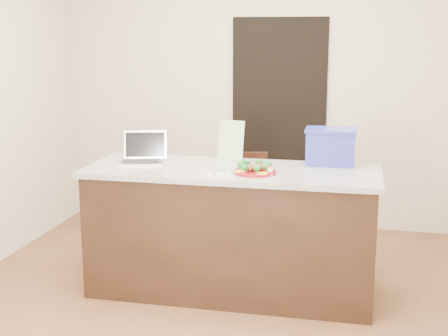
% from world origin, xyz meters
% --- Properties ---
extents(ground, '(4.00, 4.00, 0.00)m').
position_xyz_m(ground, '(0.00, 0.00, 0.00)').
color(ground, brown).
rests_on(ground, ground).
extents(room_shell, '(4.00, 4.00, 4.00)m').
position_xyz_m(room_shell, '(0.00, 0.00, 1.62)').
color(room_shell, white).
rests_on(room_shell, ground).
extents(doorway, '(0.90, 0.02, 2.00)m').
position_xyz_m(doorway, '(0.10, 1.98, 1.00)').
color(doorway, black).
rests_on(doorway, ground).
extents(island, '(2.06, 0.76, 0.92)m').
position_xyz_m(island, '(0.00, 0.25, 0.46)').
color(island, black).
rests_on(island, ground).
extents(plate, '(0.29, 0.29, 0.02)m').
position_xyz_m(plate, '(0.18, 0.13, 0.93)').
color(plate, maroon).
rests_on(plate, island).
extents(meatballs, '(0.12, 0.10, 0.04)m').
position_xyz_m(meatballs, '(0.18, 0.14, 0.96)').
color(meatballs, brown).
rests_on(meatballs, plate).
extents(broccoli, '(0.24, 0.24, 0.04)m').
position_xyz_m(broccoli, '(0.18, 0.13, 0.98)').
color(broccoli, '#155218').
rests_on(broccoli, plate).
extents(pepper_rings, '(0.25, 0.25, 0.01)m').
position_xyz_m(pepper_rings, '(0.18, 0.13, 0.94)').
color(pepper_rings, '#F9FF1A').
rests_on(pepper_rings, plate).
extents(napkin, '(0.13, 0.13, 0.01)m').
position_xyz_m(napkin, '(-0.05, 0.02, 0.92)').
color(napkin, silver).
rests_on(napkin, island).
extents(fork, '(0.05, 0.14, 0.00)m').
position_xyz_m(fork, '(-0.07, 0.03, 0.93)').
color(fork, '#B5B4B9').
rests_on(fork, napkin).
extents(knife, '(0.06, 0.18, 0.01)m').
position_xyz_m(knife, '(-0.02, 0.01, 0.93)').
color(knife, silver).
rests_on(knife, napkin).
extents(yogurt_bottle, '(0.03, 0.03, 0.07)m').
position_xyz_m(yogurt_bottle, '(0.30, 0.07, 0.95)').
color(yogurt_bottle, beige).
rests_on(yogurt_bottle, island).
extents(laptop, '(0.36, 0.33, 0.22)m').
position_xyz_m(laptop, '(-0.69, 0.34, 0.98)').
color(laptop, silver).
rests_on(laptop, island).
extents(leaflet, '(0.21, 0.10, 0.30)m').
position_xyz_m(leaflet, '(-0.07, 0.54, 1.07)').
color(leaflet, white).
rests_on(leaflet, island).
extents(blue_box, '(0.37, 0.27, 0.26)m').
position_xyz_m(blue_box, '(0.67, 0.54, 1.05)').
color(blue_box, '#2A319A').
rests_on(blue_box, island).
extents(chair, '(0.46, 0.47, 0.87)m').
position_xyz_m(chair, '(-0.07, 1.03, 0.50)').
color(chair, '#391A11').
rests_on(chair, ground).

